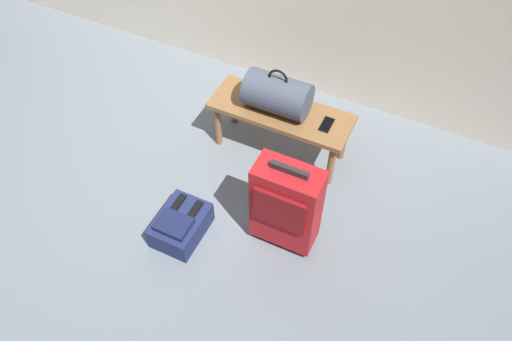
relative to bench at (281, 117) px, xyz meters
The scene contains 6 objects.
ground_plane 1.09m from the bench, 128.23° to the right, with size 6.60×6.60×0.00m, color slate.
bench is the anchor object (origin of this frame).
duffel_bag_slate 0.20m from the bench, behind, with size 0.44×0.26×0.34m.
cell_phone 0.34m from the bench, ahead, with size 0.07×0.14×0.01m.
suitcase_upright_red 0.77m from the bench, 63.84° to the right, with size 0.40×0.23×0.71m.
backpack_navy 1.02m from the bench, 106.31° to the right, with size 0.28×0.38×0.21m.
Camera 1 is at (1.57, -1.53, 2.82)m, focal length 35.23 mm.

